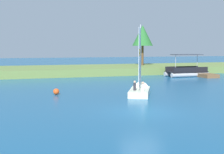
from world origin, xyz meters
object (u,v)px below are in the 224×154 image
Objects in this scene: wooden_dock at (199,74)px; pontoon_boat at (186,71)px; channel_buoy at (56,92)px; shoreline_tree_midright at (143,36)px; sailboat at (140,89)px.

pontoon_boat reaches higher than wooden_dock.
channel_buoy is at bearing -150.28° from pontoon_boat.
sailboat is (-9.52, -22.42, -5.28)m from shoreline_tree_midright.
wooden_dock is 1.09× the size of sailboat.
wooden_dock is 19.13m from sailboat.
wooden_dock is 1.22× the size of pontoon_boat.
wooden_dock is (4.42, -9.31, -5.48)m from shoreline_tree_midright.
pontoon_boat is (12.02, 13.12, 0.27)m from sailboat.
sailboat reaches higher than wooden_dock.
shoreline_tree_midright reaches higher than wooden_dock.
wooden_dock is 13.38× the size of channel_buoy.
pontoon_boat is at bearing -16.38° from sailboat.
pontoon_boat is at bearing -74.93° from shoreline_tree_midright.
sailboat is at bearing -113.01° from shoreline_tree_midright.
sailboat is 17.80m from pontoon_boat.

